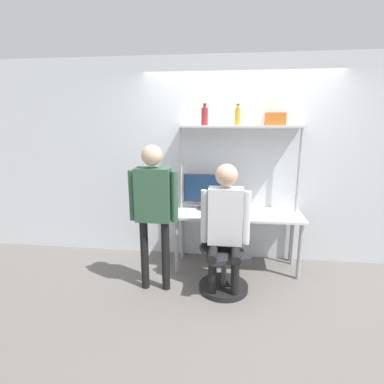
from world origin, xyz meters
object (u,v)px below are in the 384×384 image
at_px(monitor, 204,190).
at_px(cell_phone, 247,216).
at_px(laptop, 225,210).
at_px(person_standing, 153,200).
at_px(office_chair, 223,265).
at_px(bottle_red, 205,116).
at_px(person_seated, 225,218).
at_px(storage_box, 275,119).
at_px(bottle_amber, 238,116).

distance_m(monitor, cell_phone, 0.66).
height_order(laptop, person_standing, person_standing).
xyz_separation_m(office_chair, bottle_red, (-0.28, 0.69, 1.66)).
distance_m(monitor, person_seated, 0.79).
distance_m(monitor, storage_box, 1.25).
height_order(cell_phone, person_standing, person_standing).
height_order(laptop, cell_phone, laptop).
height_order(laptop, bottle_amber, bottle_amber).
bearing_deg(monitor, storage_box, 1.01).
relative_size(laptop, bottle_amber, 1.39).
xyz_separation_m(person_standing, storage_box, (1.34, 0.79, 0.86)).
xyz_separation_m(monitor, cell_phone, (0.55, -0.26, -0.25)).
height_order(office_chair, bottle_amber, bottle_amber).
xyz_separation_m(person_standing, bottle_red, (0.48, 0.79, 0.90)).
relative_size(person_seated, bottle_amber, 5.67).
bearing_deg(person_standing, laptop, 36.98).
bearing_deg(laptop, cell_phone, -12.59).
distance_m(office_chair, bottle_amber, 1.80).
bearing_deg(storage_box, office_chair, -129.93).
xyz_separation_m(laptop, cell_phone, (0.27, -0.06, -0.05)).
bearing_deg(person_standing, bottle_red, 58.73).
bearing_deg(person_standing, monitor, 57.81).
distance_m(cell_phone, storage_box, 1.23).
bearing_deg(cell_phone, laptop, 167.41).
xyz_separation_m(monitor, laptop, (0.27, -0.20, -0.20)).
relative_size(person_standing, bottle_amber, 6.45).
distance_m(monitor, person_standing, 0.92).
relative_size(monitor, bottle_red, 2.10).
height_order(cell_phone, office_chair, office_chair).
xyz_separation_m(cell_phone, bottle_red, (-0.56, 0.28, 1.20)).
bearing_deg(office_chair, cell_phone, 56.35).
xyz_separation_m(office_chair, bottle_amber, (0.13, 0.69, 1.66)).
xyz_separation_m(bottle_red, storage_box, (0.86, 0.00, -0.04)).
bearing_deg(bottle_red, person_seated, -68.17).
bearing_deg(laptop, bottle_amber, 60.06).
height_order(cell_phone, bottle_red, bottle_red).
distance_m(monitor, bottle_amber, 1.03).
relative_size(office_chair, person_standing, 0.56).
height_order(office_chair, person_seated, person_seated).
bearing_deg(bottle_amber, office_chair, -100.42).
relative_size(office_chair, person_seated, 0.64).
relative_size(monitor, bottle_amber, 2.16).
distance_m(monitor, laptop, 0.40).
bearing_deg(bottle_red, laptop, -37.80).
height_order(person_seated, person_standing, person_standing).
distance_m(cell_phone, bottle_red, 1.35).
bearing_deg(monitor, cell_phone, -25.82).
bearing_deg(cell_phone, person_seated, -119.85).
height_order(monitor, cell_phone, monitor).
distance_m(person_standing, bottle_red, 1.29).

